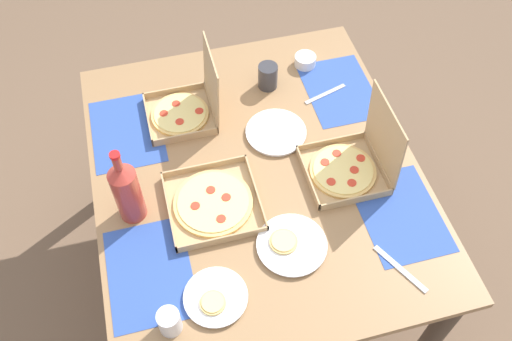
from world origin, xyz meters
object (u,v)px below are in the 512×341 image
object	(u,v)px
pizza_box_center	(352,163)
plate_far_left	(291,245)
pizza_box_corner_right	(213,203)
plate_near_right	(215,298)
cup_clear_left	(170,322)
cup_dark	(268,76)
soda_bottle	(127,191)
pizza_box_edge_far	(187,107)
plate_middle	(276,133)
condiment_bowl	(305,61)

from	to	relation	value
pizza_box_center	plate_far_left	bearing A→B (deg)	-51.16
pizza_box_center	pizza_box_corner_right	world-z (taller)	pizza_box_center
plate_far_left	plate_near_right	bearing A→B (deg)	-67.09
pizza_box_corner_right	plate_far_left	size ratio (longest dim) A/B	1.34
cup_clear_left	cup_dark	bearing A→B (deg)	148.75
soda_bottle	plate_far_left	bearing A→B (deg)	61.64
pizza_box_edge_far	cup_dark	xyz separation A→B (m)	(-0.08, 0.34, 0.01)
pizza_box_center	plate_far_left	world-z (taller)	pizza_box_center
plate_far_left	cup_clear_left	world-z (taller)	cup_clear_left
pizza_box_edge_far	cup_dark	bearing A→B (deg)	102.45
plate_near_right	plate_far_left	bearing A→B (deg)	112.91
pizza_box_edge_far	plate_middle	world-z (taller)	pizza_box_edge_far
pizza_box_center	pizza_box_edge_far	xyz separation A→B (m)	(-0.41, -0.51, -0.00)
soda_bottle	cup_dark	world-z (taller)	soda_bottle
pizza_box_corner_right	condiment_bowl	world-z (taller)	condiment_bowl
cup_dark	pizza_box_edge_far	bearing A→B (deg)	-77.55
soda_bottle	condiment_bowl	world-z (taller)	soda_bottle
pizza_box_corner_right	plate_middle	size ratio (longest dim) A/B	1.35
pizza_box_center	soda_bottle	xyz separation A→B (m)	(-0.02, -0.77, 0.08)
pizza_box_corner_right	plate_near_right	world-z (taller)	pizza_box_corner_right
pizza_box_corner_right	plate_far_left	distance (m)	0.30
cup_dark	condiment_bowl	bearing A→B (deg)	113.24
pizza_box_edge_far	soda_bottle	bearing A→B (deg)	-33.39
soda_bottle	condiment_bowl	xyz separation A→B (m)	(-0.54, 0.78, -0.11)
pizza_box_corner_right	pizza_box_edge_far	bearing A→B (deg)	-178.68
pizza_box_edge_far	pizza_box_corner_right	size ratio (longest dim) A/B	0.93
condiment_bowl	pizza_box_edge_far	bearing A→B (deg)	-73.64
pizza_box_center	soda_bottle	bearing A→B (deg)	-91.60
pizza_box_corner_right	cup_clear_left	xyz separation A→B (m)	(0.39, -0.21, 0.03)
pizza_box_corner_right	plate_middle	bearing A→B (deg)	130.36
pizza_box_edge_far	plate_far_left	xyz separation A→B (m)	(0.65, 0.22, -0.04)
plate_far_left	soda_bottle	size ratio (longest dim) A/B	0.71
pizza_box_corner_right	cup_dark	size ratio (longest dim) A/B	2.99
plate_middle	pizza_box_center	bearing A→B (deg)	41.72
plate_middle	condiment_bowl	xyz separation A→B (m)	(-0.33, 0.22, 0.01)
cup_clear_left	plate_middle	bearing A→B (deg)	141.74
pizza_box_edge_far	plate_middle	size ratio (longest dim) A/B	1.26
cup_clear_left	pizza_box_corner_right	bearing A→B (deg)	151.61
pizza_box_edge_far	pizza_box_corner_right	distance (m)	0.43
plate_middle	plate_far_left	size ratio (longest dim) A/B	0.99
plate_far_left	condiment_bowl	xyz separation A→B (m)	(-0.80, 0.30, 0.01)
pizza_box_corner_right	condiment_bowl	bearing A→B (deg)	138.53
pizza_box_center	soda_bottle	distance (m)	0.77
cup_dark	pizza_box_corner_right	bearing A→B (deg)	-33.36
plate_near_right	cup_clear_left	xyz separation A→B (m)	(0.05, -0.15, 0.03)
condiment_bowl	pizza_box_corner_right	bearing A→B (deg)	-41.47
pizza_box_corner_right	soda_bottle	xyz separation A→B (m)	(-0.04, -0.27, 0.12)
pizza_box_center	pizza_box_corner_right	distance (m)	0.50
pizza_box_edge_far	soda_bottle	size ratio (longest dim) A/B	0.89
pizza_box_corner_right	condiment_bowl	distance (m)	0.77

